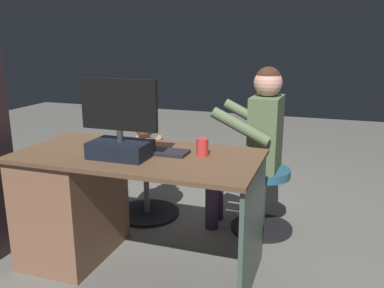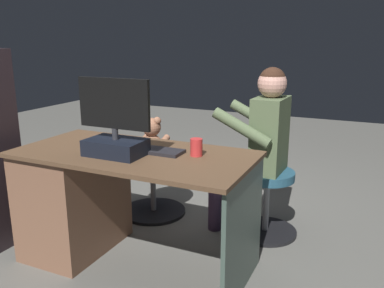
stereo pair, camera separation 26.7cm
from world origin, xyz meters
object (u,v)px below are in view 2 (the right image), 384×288
at_px(person, 258,137).
at_px(teddy_bear, 153,138).
at_px(monitor, 115,133).
at_px(cup, 196,147).
at_px(visitor_chair, 267,197).
at_px(tv_remote, 103,145).
at_px(computer_mouse, 109,145).
at_px(desk, 86,196).
at_px(office_chair_teddy, 153,182).
at_px(keyboard, 150,150).

bearing_deg(person, teddy_bear, 1.41).
relative_size(monitor, cup, 4.56).
relative_size(teddy_bear, visitor_chair, 0.68).
relative_size(monitor, tv_remote, 3.09).
bearing_deg(person, visitor_chair, -177.86).
bearing_deg(cup, person, -105.83).
distance_m(computer_mouse, teddy_bear, 0.71).
bearing_deg(tv_remote, desk, 26.63).
bearing_deg(tv_remote, computer_mouse, -171.75).
bearing_deg(computer_mouse, cup, -173.71).
bearing_deg(office_chair_teddy, cup, 136.96).
xyz_separation_m(keyboard, visitor_chair, (-0.56, -0.69, -0.46)).
xyz_separation_m(desk, teddy_bear, (-0.09, -0.72, 0.24)).
xyz_separation_m(monitor, computer_mouse, (0.14, -0.12, -0.12)).
distance_m(office_chair_teddy, teddy_bear, 0.36).
distance_m(monitor, keyboard, 0.24).
bearing_deg(tv_remote, keyboard, -162.51).
bearing_deg(tv_remote, teddy_bear, -73.22).
bearing_deg(keyboard, tv_remote, 4.13).
xyz_separation_m(computer_mouse, cup, (-0.57, -0.06, 0.03)).
xyz_separation_m(office_chair_teddy, visitor_chair, (-0.93, -0.03, 0.01)).
bearing_deg(visitor_chair, monitor, 50.09).
bearing_deg(office_chair_teddy, keyboard, 119.51).
xyz_separation_m(computer_mouse, visitor_chair, (-0.83, -0.71, -0.47)).
relative_size(computer_mouse, tv_remote, 0.64).
distance_m(computer_mouse, visitor_chair, 1.19).
bearing_deg(desk, tv_remote, -166.73).
xyz_separation_m(tv_remote, person, (-0.80, -0.71, -0.02)).
bearing_deg(person, desk, 38.22).
xyz_separation_m(cup, teddy_bear, (0.66, -0.63, -0.16)).
height_order(monitor, office_chair_teddy, monitor).
bearing_deg(computer_mouse, keyboard, -174.10).
xyz_separation_m(keyboard, office_chair_teddy, (0.37, -0.65, -0.48)).
height_order(tv_remote, person, person).
xyz_separation_m(cup, visitor_chair, (-0.27, -0.65, -0.50)).
bearing_deg(monitor, person, -126.55).
xyz_separation_m(desk, monitor, (-0.32, 0.09, 0.48)).
bearing_deg(desk, monitor, 163.96).
bearing_deg(computer_mouse, office_chair_teddy, -82.13).
height_order(keyboard, tv_remote, keyboard).
bearing_deg(person, tv_remote, 41.31).
bearing_deg(teddy_bear, office_chair_teddy, 90.00).
bearing_deg(teddy_bear, keyboard, 119.10).
distance_m(teddy_bear, visitor_chair, 0.99).
bearing_deg(visitor_chair, cup, 67.83).
distance_m(computer_mouse, cup, 0.57).
bearing_deg(desk, person, -141.78).
bearing_deg(cup, tv_remote, 5.32).
bearing_deg(desk, office_chair_teddy, -97.42).
xyz_separation_m(keyboard, computer_mouse, (0.27, 0.03, 0.01)).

